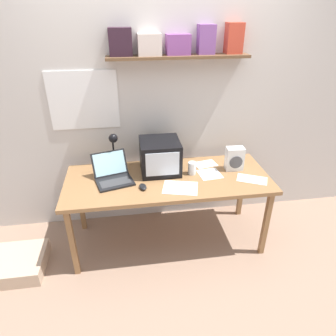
{
  "coord_description": "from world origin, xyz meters",
  "views": [
    {
      "loc": [
        -0.34,
        -2.3,
        2.08
      ],
      "look_at": [
        0.0,
        0.0,
        0.82
      ],
      "focal_mm": 32.0,
      "sensor_mm": 36.0,
      "label": 1
    }
  ],
  "objects": [
    {
      "name": "space_heater",
      "position": [
        0.64,
        0.07,
        0.83
      ],
      "size": [
        0.17,
        0.12,
        0.22
      ],
      "rotation": [
        0.0,
        0.0,
        -0.06
      ],
      "color": "white",
      "rests_on": "corner_desk"
    },
    {
      "name": "desk_lamp",
      "position": [
        -0.46,
        0.2,
        0.97
      ],
      "size": [
        0.1,
        0.14,
        0.37
      ],
      "rotation": [
        0.0,
        0.0,
        0.2
      ],
      "color": "black",
      "rests_on": "corner_desk"
    },
    {
      "name": "printed_handout",
      "position": [
        0.39,
        0.01,
        0.72
      ],
      "size": [
        0.22,
        0.22,
        0.0
      ],
      "rotation": [
        0.0,
        0.0,
        0.12
      ],
      "color": "white",
      "rests_on": "corner_desk"
    },
    {
      "name": "laptop",
      "position": [
        -0.49,
        0.04,
        0.78
      ],
      "size": [
        0.38,
        0.39,
        0.22
      ],
      "rotation": [
        0.0,
        0.0,
        0.26
      ],
      "color": "black",
      "rests_on": "corner_desk"
    },
    {
      "name": "floor_cushion",
      "position": [
        -1.37,
        -0.2,
        0.07
      ],
      "size": [
        0.45,
        0.45,
        0.14
      ],
      "color": "#C8AA8E",
      "rests_on": "ground_plane"
    },
    {
      "name": "ground_plane",
      "position": [
        0.0,
        0.0,
        0.0
      ],
      "size": [
        12.0,
        12.0,
        0.0
      ],
      "primitive_type": "plane",
      "color": "#987964"
    },
    {
      "name": "crt_monitor",
      "position": [
        -0.05,
        0.14,
        0.87
      ],
      "size": [
        0.36,
        0.36,
        0.3
      ],
      "rotation": [
        0.0,
        0.0,
        0.0
      ],
      "color": "black",
      "rests_on": "corner_desk"
    },
    {
      "name": "corner_desk",
      "position": [
        0.0,
        0.0,
        0.67
      ],
      "size": [
        1.83,
        0.74,
        0.72
      ],
      "color": "olive",
      "rests_on": "ground_plane"
    },
    {
      "name": "open_notebook",
      "position": [
        0.74,
        -0.14,
        0.72
      ],
      "size": [
        0.3,
        0.24,
        0.0
      ],
      "rotation": [
        0.0,
        0.0,
        -0.46
      ],
      "color": "white",
      "rests_on": "corner_desk"
    },
    {
      "name": "computer_mouse",
      "position": [
        -0.24,
        -0.15,
        0.74
      ],
      "size": [
        0.08,
        0.11,
        0.03
      ],
      "rotation": [
        0.0,
        0.0,
        0.16
      ],
      "color": "black",
      "rests_on": "corner_desk"
    },
    {
      "name": "back_wall",
      "position": [
        0.0,
        0.49,
        1.32
      ],
      "size": [
        5.6,
        0.24,
        2.6
      ],
      "color": "silver",
      "rests_on": "ground_plane"
    },
    {
      "name": "loose_paper_near_monitor",
      "position": [
        0.08,
        -0.19,
        0.72
      ],
      "size": [
        0.34,
        0.28,
        0.0
      ],
      "rotation": [
        0.0,
        0.0,
        -0.26
      ],
      "color": "white",
      "rests_on": "corner_desk"
    },
    {
      "name": "juice_glass",
      "position": [
        0.23,
        0.04,
        0.77
      ],
      "size": [
        0.07,
        0.07,
        0.12
      ],
      "color": "white",
      "rests_on": "corner_desk"
    },
    {
      "name": "loose_paper_near_laptop",
      "position": [
        0.4,
        0.2,
        0.72
      ],
      "size": [
        0.23,
        0.18,
        0.0
      ],
      "rotation": [
        0.0,
        0.0,
        0.21
      ],
      "color": "white",
      "rests_on": "corner_desk"
    }
  ]
}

